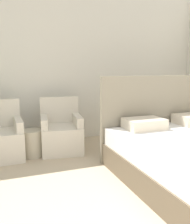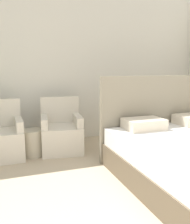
% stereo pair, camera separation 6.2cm
% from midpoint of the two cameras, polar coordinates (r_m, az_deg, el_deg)
% --- Properties ---
extents(wall_back, '(10.00, 0.06, 2.90)m').
position_cam_midpoint_polar(wall_back, '(4.65, -8.65, 11.23)').
color(wall_back, silver).
rests_on(wall_back, ground_plane).
extents(armchair_near_window_left, '(0.65, 0.63, 0.87)m').
position_cam_midpoint_polar(armchair_near_window_left, '(4.00, -21.20, -6.16)').
color(armchair_near_window_left, beige).
rests_on(armchair_near_window_left, ground_plane).
extents(armchair_near_window_right, '(0.71, 0.70, 0.87)m').
position_cam_midpoint_polar(armchair_near_window_right, '(4.09, -8.14, -5.21)').
color(armchair_near_window_right, beige).
rests_on(armchair_near_window_right, ground_plane).
extents(side_table, '(0.35, 0.35, 0.41)m').
position_cam_midpoint_polar(side_table, '(3.99, -14.49, -6.88)').
color(side_table, '#B7AD93').
rests_on(side_table, ground_plane).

